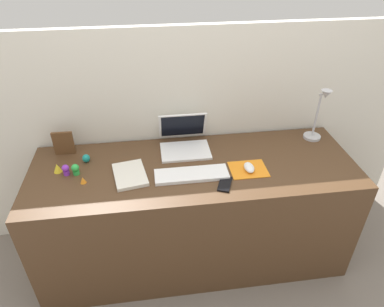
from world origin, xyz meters
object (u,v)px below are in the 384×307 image
Objects in this scene: laptop at (184,139)px; toy_figurine_teal at (86,158)px; keyboard at (192,174)px; toy_figurine_orange at (83,180)px; toy_figurine_green at (75,169)px; desk_lamp at (318,116)px; cell_phone at (225,184)px; notebook_pad at (130,175)px; toy_figurine_purple at (66,170)px; toy_figurine_yellow at (57,168)px; mouse at (249,167)px; picture_frame at (64,143)px.

laptop reaches higher than toy_figurine_teal.
keyboard is 0.63m from toy_figurine_teal.
toy_figurine_orange is at bearing -153.97° from laptop.
toy_figurine_green is at bearing 119.42° from toy_figurine_orange.
desk_lamp is 9.68× the size of toy_figurine_orange.
keyboard is at bearing 170.84° from cell_phone.
cell_phone is 0.83m from toy_figurine_teal.
toy_figurine_teal is (-0.01, 0.20, 0.01)m from toy_figurine_orange.
toy_figurine_green is (-0.64, 0.10, 0.02)m from keyboard.
toy_figurine_orange is (-0.25, -0.03, 0.01)m from notebook_pad.
cell_phone is at bearing -13.57° from toy_figurine_purple.
toy_figurine_green is 0.11m from toy_figurine_yellow.
toy_figurine_purple is (-1.02, 0.10, 0.01)m from mouse.
toy_figurine_purple is at bearing 177.40° from toy_figurine_green.
notebook_pad reaches higher than cell_phone.
cell_phone is 0.85× the size of picture_frame.
laptop is at bearing 17.57° from toy_figurine_green.
laptop reaches higher than cell_phone.
notebook_pad is 0.25m from toy_figurine_orange.
picture_frame is 0.23m from toy_figurine_purple.
toy_figurine_green is at bearing 174.17° from mouse.
toy_figurine_teal is 0.15m from toy_figurine_purple.
cell_phone is at bearing -26.02° from notebook_pad.
desk_lamp is 6.75× the size of toy_figurine_yellow.
mouse reaches higher than keyboard.
cell_phone is at bearing -150.63° from desk_lamp.
toy_figurine_teal is at bearing -38.02° from picture_frame.
desk_lamp is at bearing -2.01° from laptop.
desk_lamp is 2.37× the size of picture_frame.
toy_figurine_purple reaches higher than keyboard.
notebook_pad is at bearing -9.97° from toy_figurine_purple.
mouse reaches higher than notebook_pad.
laptop is at bearing 26.03° from toy_figurine_orange.
picture_frame reaches higher than toy_figurine_orange.
cell_phone is (0.17, -0.41, -0.05)m from laptop.
picture_frame reaches higher than toy_figurine_purple.
toy_figurine_orange is at bearing -40.89° from toy_figurine_purple.
toy_figurine_orange reaches higher than keyboard.
notebook_pad is at bearing -34.23° from toy_figurine_teal.
toy_figurine_orange is at bearing -88.50° from toy_figurine_teal.
laptop reaches higher than toy_figurine_green.
picture_frame reaches higher than toy_figurine_teal.
mouse is at bearing -7.20° from toy_figurine_yellow.
laptop is 6.08× the size of toy_figurine_teal.
picture_frame reaches higher than cell_phone.
toy_figurine_teal is 0.76× the size of toy_figurine_purple.
notebook_pad is 6.52× the size of toy_figurine_orange.
desk_lamp reaches higher than toy_figurine_purple.
picture_frame is 4.08× the size of toy_figurine_orange.
toy_figurine_teal is at bearing -171.70° from laptop.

